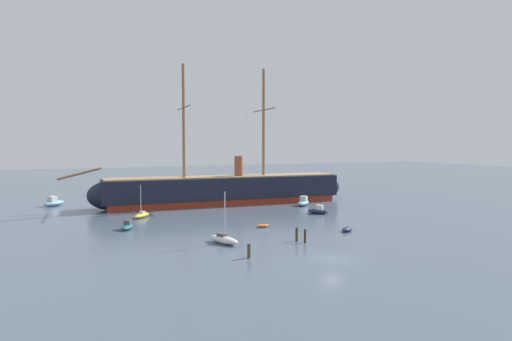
{
  "coord_description": "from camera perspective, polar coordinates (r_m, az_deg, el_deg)",
  "views": [
    {
      "loc": [
        -27.16,
        -39.04,
        12.46
      ],
      "look_at": [
        4.32,
        29.1,
        7.86
      ],
      "focal_mm": 30.61,
      "sensor_mm": 36.0,
      "label": 1
    }
  ],
  "objects": [
    {
      "name": "ground_plane",
      "position": [
        49.16,
        9.89,
        -11.23
      ],
      "size": [
        400.0,
        400.0,
        0.0
      ],
      "primitive_type": "plane",
      "color": "#4C5B6B"
    },
    {
      "name": "tall_ship",
      "position": [
        90.52,
        -4.04,
        -2.49
      ],
      "size": [
        58.71,
        12.84,
        28.22
      ],
      "color": "maroon",
      "rests_on": "ground"
    },
    {
      "name": "sailboat_foreground_left",
      "position": [
        55.31,
        -4.26,
        -8.94
      ],
      "size": [
        3.21,
        5.25,
        6.56
      ],
      "color": "silver",
      "rests_on": "ground"
    },
    {
      "name": "dinghy_foreground_right",
      "position": [
        63.96,
        11.82,
        -7.51
      ],
      "size": [
        2.89,
        2.41,
        0.63
      ],
      "color": "#1E284C",
      "rests_on": "ground"
    },
    {
      "name": "dinghy_near_centre",
      "position": [
        65.65,
        0.89,
        -7.22
      ],
      "size": [
        2.05,
        0.97,
        0.48
      ],
      "color": "orange",
      "rests_on": "ground"
    },
    {
      "name": "motorboat_mid_left",
      "position": [
        66.62,
        -16.47,
        -6.99
      ],
      "size": [
        2.73,
        3.59,
        1.4
      ],
      "color": "#236670",
      "rests_on": "ground"
    },
    {
      "name": "motorboat_mid_right",
      "position": [
        78.91,
        8.15,
        -5.21
      ],
      "size": [
        3.6,
        3.95,
        1.59
      ],
      "color": "#1E284C",
      "rests_on": "ground"
    },
    {
      "name": "sailboat_alongside_bow",
      "position": [
        76.45,
        -14.71,
        -5.64
      ],
      "size": [
        3.76,
        4.0,
        5.51
      ],
      "color": "gold",
      "rests_on": "ground"
    },
    {
      "name": "motorboat_alongside_stern",
      "position": [
        88.79,
        6.21,
        -4.15
      ],
      "size": [
        4.67,
        4.43,
        1.91
      ],
      "color": "#7FB2D6",
      "rests_on": "ground"
    },
    {
      "name": "motorboat_far_left",
      "position": [
        96.61,
        -24.94,
        -3.81
      ],
      "size": [
        4.91,
        4.66,
        2.01
      ],
      "color": "#7FB2D6",
      "rests_on": "ground"
    },
    {
      "name": "dinghy_far_right",
      "position": [
        110.0,
        6.79,
        -2.91
      ],
      "size": [
        1.96,
        1.2,
        0.43
      ],
      "color": "orange",
      "rests_on": "ground"
    },
    {
      "name": "motorboat_distant_centre",
      "position": [
        105.68,
        -8.82,
        -2.96
      ],
      "size": [
        3.18,
        4.65,
        1.8
      ],
      "color": "#B22D28",
      "rests_on": "ground"
    },
    {
      "name": "mooring_piling_nearest",
      "position": [
        48.4,
        -0.93,
        -10.45
      ],
      "size": [
        0.37,
        0.37,
        1.57
      ],
      "primitive_type": "cylinder",
      "color": "#4C3D2D",
      "rests_on": "ground"
    },
    {
      "name": "mooring_piling_left_pair",
      "position": [
        56.6,
        5.34,
        -8.31
      ],
      "size": [
        0.34,
        0.34,
        1.78
      ],
      "primitive_type": "cylinder",
      "color": "#423323",
      "rests_on": "ground"
    },
    {
      "name": "mooring_piling_right_pair",
      "position": [
        55.9,
        6.42,
        -8.5
      ],
      "size": [
        0.3,
        0.3,
        1.72
      ],
      "primitive_type": "cylinder",
      "color": "#382B1E",
      "rests_on": "ground"
    },
    {
      "name": "seagull_in_flight",
      "position": [
        62.07,
        -1.1,
        7.22
      ],
      "size": [
        0.64,
        0.98,
        0.13
      ],
      "color": "silver"
    }
  ]
}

